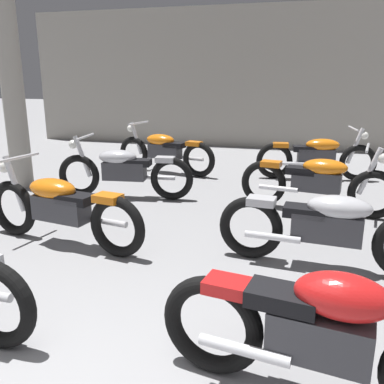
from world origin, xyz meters
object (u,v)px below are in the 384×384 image
motorcycle_right_row_3 (317,156)px  motorcycle_right_row_0 (321,334)px  motorcycle_left_row_1 (60,207)px  motorcycle_left_row_2 (124,170)px  motorcycle_left_row_3 (164,150)px  support_pillar (13,92)px  motorcycle_right_row_1 (328,226)px  motorcycle_right_row_2 (317,181)px

motorcycle_right_row_3 → motorcycle_right_row_0: bearing=-90.8°
motorcycle_left_row_1 → motorcycle_left_row_2: bearing=93.0°
motorcycle_left_row_1 → motorcycle_right_row_0: size_ratio=1.10×
motorcycle_left_row_1 → motorcycle_left_row_3: bearing=90.9°
motorcycle_left_row_2 → motorcycle_right_row_3: size_ratio=1.00×
motorcycle_left_row_3 → motorcycle_right_row_0: (2.81, -5.50, 0.01)m
support_pillar → motorcycle_right_row_0: support_pillar is taller
support_pillar → motorcycle_right_row_3: support_pillar is taller
motorcycle_right_row_1 → motorcycle_left_row_3: bearing=128.8°
support_pillar → motorcycle_right_row_0: bearing=-38.4°
motorcycle_right_row_0 → motorcycle_right_row_1: (0.12, 1.86, -0.01)m
motorcycle_right_row_2 → motorcycle_right_row_0: bearing=-90.8°
motorcycle_right_row_2 → support_pillar: bearing=178.4°
motorcycle_right_row_1 → motorcycle_right_row_2: bearing=92.0°
motorcycle_left_row_2 → motorcycle_right_row_1: bearing=-31.2°
support_pillar → motorcycle_left_row_1: 3.23m
motorcycle_right_row_1 → motorcycle_right_row_2: size_ratio=1.00×
motorcycle_left_row_3 → motorcycle_right_row_1: same height
motorcycle_left_row_2 → motorcycle_right_row_0: bearing=-52.1°
motorcycle_left_row_3 → motorcycle_right_row_2: size_ratio=0.99×
motorcycle_left_row_3 → motorcycle_right_row_0: 6.18m
motorcycle_left_row_1 → motorcycle_right_row_0: motorcycle_left_row_1 is taller
motorcycle_left_row_1 → motorcycle_right_row_0: bearing=-32.1°
motorcycle_right_row_1 → motorcycle_right_row_0: bearing=-93.6°
motorcycle_left_row_2 → motorcycle_left_row_1: bearing=-87.0°
motorcycle_left_row_2 → motorcycle_right_row_2: same height
motorcycle_left_row_1 → motorcycle_right_row_1: 2.87m
motorcycle_right_row_1 → motorcycle_right_row_2: 1.87m
motorcycle_left_row_1 → motorcycle_left_row_2: size_ratio=0.99×
motorcycle_left_row_2 → motorcycle_right_row_0: size_ratio=1.10×
motorcycle_right_row_3 → motorcycle_left_row_3: bearing=-176.1°
motorcycle_left_row_2 → motorcycle_left_row_3: same height
support_pillar → motorcycle_right_row_1: bearing=-21.9°
motorcycle_left_row_2 → motorcycle_right_row_1: same height
motorcycle_left_row_3 → motorcycle_right_row_3: same height
motorcycle_right_row_1 → motorcycle_left_row_2: bearing=148.8°
support_pillar → motorcycle_right_row_2: (4.92, -0.14, -1.15)m
motorcycle_left_row_1 → motorcycle_right_row_1: (2.87, 0.14, 0.00)m
motorcycle_left_row_2 → motorcycle_left_row_3: (0.04, 1.84, 0.00)m
motorcycle_right_row_2 → motorcycle_right_row_3: (0.03, 1.97, 0.00)m
motorcycle_left_row_2 → motorcycle_right_row_1: (2.97, -1.80, 0.00)m
motorcycle_left_row_1 → motorcycle_left_row_3: same height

